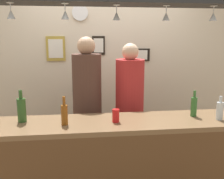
{
  "coord_description": "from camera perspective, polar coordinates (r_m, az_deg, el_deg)",
  "views": [
    {
      "loc": [
        -0.33,
        -2.64,
        1.74
      ],
      "look_at": [
        0.0,
        0.1,
        1.18
      ],
      "focal_mm": 41.23,
      "sensor_mm": 36.0,
      "label": 1
    }
  ],
  "objects": [
    {
      "name": "picture_frame_caricature",
      "position": [
        3.71,
        -12.38,
        8.86
      ],
      "size": [
        0.26,
        0.02,
        0.34
      ],
      "color": "#B29338",
      "rests_on": "back_wall"
    },
    {
      "name": "hanging_wineglass_center_right",
      "position": [
        2.6,
        21.53,
        14.91
      ],
      "size": [
        0.07,
        0.07,
        0.13
      ],
      "color": "silver",
      "rests_on": "overhead_glass_rack"
    },
    {
      "name": "person_middle_red_shirt",
      "position": [
        3.11,
        3.92,
        -2.14
      ],
      "size": [
        0.34,
        0.34,
        1.68
      ],
      "color": "#2D334C",
      "rests_on": "ground_plane"
    },
    {
      "name": "bottle_beer_amber_tall",
      "position": [
        2.35,
        -10.51,
        -5.35
      ],
      "size": [
        0.06,
        0.06,
        0.26
      ],
      "color": "brown",
      "rests_on": "bar_counter"
    },
    {
      "name": "picture_frame_lower_pair",
      "position": [
        3.8,
        6.12,
        7.65
      ],
      "size": [
        0.3,
        0.02,
        0.18
      ],
      "color": "black",
      "rests_on": "back_wall"
    },
    {
      "name": "bottle_beer_green_import",
      "position": [
        2.68,
        17.7,
        -3.53
      ],
      "size": [
        0.06,
        0.06,
        0.26
      ],
      "color": "#336B2D",
      "rests_on": "bar_counter"
    },
    {
      "name": "picture_frame_crest",
      "position": [
        3.71,
        -3.02,
        9.74
      ],
      "size": [
        0.18,
        0.02,
        0.26
      ],
      "color": "black",
      "rests_on": "back_wall"
    },
    {
      "name": "person_left_brown_shirt",
      "position": [
        3.05,
        -5.53,
        -1.52
      ],
      "size": [
        0.34,
        0.34,
        1.75
      ],
      "color": "#2D334C",
      "rests_on": "ground_plane"
    },
    {
      "name": "hanging_wineglass_center",
      "position": [
        2.46,
        11.9,
        15.69
      ],
      "size": [
        0.07,
        0.07,
        0.13
      ],
      "color": "silver",
      "rests_on": "overhead_glass_rack"
    },
    {
      "name": "hanging_wineglass_far_left",
      "position": [
        2.36,
        -21.5,
        15.35
      ],
      "size": [
        0.07,
        0.07,
        0.13
      ],
      "color": "silver",
      "rests_on": "overhead_glass_rack"
    },
    {
      "name": "bar_counter",
      "position": [
        2.42,
        1.79,
        -15.12
      ],
      "size": [
        2.7,
        0.55,
        0.97
      ],
      "color": "brown",
      "rests_on": "ground_plane"
    },
    {
      "name": "hanging_wineglass_left",
      "position": [
        2.28,
        -10.34,
        16.09
      ],
      "size": [
        0.07,
        0.07,
        0.13
      ],
      "color": "silver",
      "rests_on": "overhead_glass_rack"
    },
    {
      "name": "back_wall",
      "position": [
        3.78,
        -1.84,
        4.74
      ],
      "size": [
        4.4,
        0.06,
        2.6
      ],
      "primitive_type": "cube",
      "color": "beige",
      "rests_on": "ground_plane"
    },
    {
      "name": "drink_can",
      "position": [
        2.39,
        0.85,
        -5.83
      ],
      "size": [
        0.07,
        0.07,
        0.12
      ],
      "primitive_type": "cylinder",
      "color": "red",
      "rests_on": "bar_counter"
    },
    {
      "name": "wall_clock",
      "position": [
        3.7,
        -7.11,
        16.58
      ],
      "size": [
        0.22,
        0.03,
        0.22
      ],
      "primitive_type": "cylinder",
      "rotation": [
        1.57,
        0.0,
        0.0
      ],
      "color": "white",
      "rests_on": "back_wall"
    },
    {
      "name": "overhead_glass_rack",
      "position": [
        2.38,
        1.23,
        18.77
      ],
      "size": [
        2.2,
        0.36,
        0.04
      ],
      "primitive_type": "cube",
      "color": "black"
    },
    {
      "name": "hanging_wineglass_center_left",
      "position": [
        2.36,
        1.0,
        16.11
      ],
      "size": [
        0.07,
        0.07,
        0.13
      ],
      "color": "silver",
      "rests_on": "overhead_glass_rack"
    },
    {
      "name": "bottle_champagne_green",
      "position": [
        2.53,
        -19.41,
        -4.17
      ],
      "size": [
        0.08,
        0.08,
        0.3
      ],
      "color": "#2D5623",
      "rests_on": "bar_counter"
    },
    {
      "name": "bottle_soda_clear",
      "position": [
        2.66,
        22.79,
        -4.27
      ],
      "size": [
        0.06,
        0.06,
        0.23
      ],
      "color": "silver",
      "rests_on": "bar_counter"
    }
  ]
}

